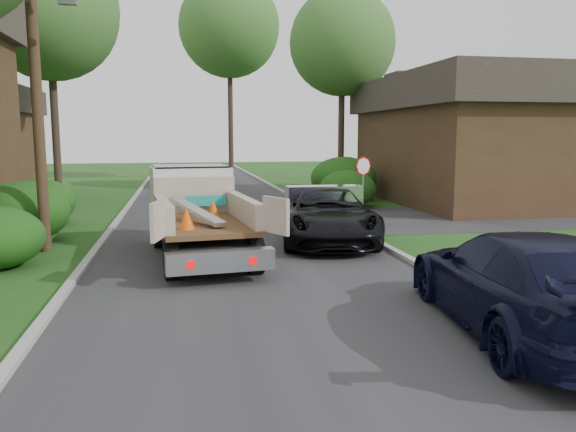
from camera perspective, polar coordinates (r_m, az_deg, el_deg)
The scene contains 18 objects.
ground at distance 12.19m, azimuth -2.52°, elevation -7.27°, with size 120.00×120.00×0.00m, color #1E4915.
road at distance 21.93m, azimuth -6.31°, elevation -0.41°, with size 8.00×90.00×0.02m, color #28282B.
side_street at distance 24.96m, azimuth 22.53°, elevation 0.05°, with size 16.00×7.00×0.02m, color #28282B.
curb_left at distance 21.99m, azimuth -17.02°, elevation -0.55°, with size 0.20×90.00×0.12m, color #9E9E99.
curb_right at distance 22.61m, azimuth 4.10°, elevation 0.02°, with size 0.20×90.00×0.12m, color #9E9E99.
stop_sign at distance 21.80m, azimuth 7.63°, elevation 4.20°, with size 0.71×0.32×2.48m.
utility_pole at distance 17.15m, azimuth -24.29°, elevation 13.91°, with size 2.42×1.25×10.00m.
house_right at distance 29.54m, azimuth 19.15°, elevation 7.51°, with size 9.72×12.96×6.20m.
hedge_left_b at distance 18.90m, azimuth -25.50°, elevation 0.33°, with size 2.86×2.86×1.87m, color #12400E.
hedge_left_c at distance 22.35m, azimuth -23.99°, elevation 1.28°, with size 2.60×2.60×1.70m, color #12400E.
hedge_right_a at distance 25.85m, azimuth 6.06°, elevation 2.77°, with size 2.60×2.60×1.70m, color #12400E.
hedge_right_b at distance 28.90m, azimuth 5.67°, elevation 3.83°, with size 3.38×3.38×2.21m, color #12400E.
tree_left_far at distance 29.78m, azimuth -23.14°, elevation 18.60°, with size 6.40×6.40×12.20m.
tree_right_far at distance 33.35m, azimuth 5.54°, elevation 17.11°, with size 6.00×6.00×11.50m.
tree_center_far at distance 42.51m, azimuth -5.98°, elevation 18.55°, with size 7.20×7.20×14.60m.
flatbed_truck at distance 15.90m, azimuth -9.35°, elevation 0.99°, with size 3.23×6.50×2.38m.
black_pickup at distance 17.35m, azimuth 3.95°, elevation 0.13°, with size 2.75×5.97×1.66m, color black.
navy_suv at distance 10.04m, azimuth 22.81°, elevation -6.21°, with size 2.40×5.90×1.71m, color black.
Camera 1 is at (-1.68, -11.63, 3.22)m, focal length 35.00 mm.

